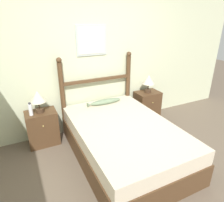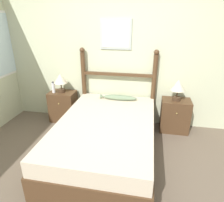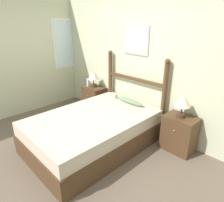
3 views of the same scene
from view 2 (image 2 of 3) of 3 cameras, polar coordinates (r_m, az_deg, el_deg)
ground_plane at (r=2.67m, az=-4.72°, el=-22.36°), size 16.00×16.00×0.00m
wall_back at (r=3.63m, az=2.02°, el=13.05°), size 6.40×0.08×2.55m
bed at (r=2.97m, az=-1.67°, el=-10.33°), size 1.37×2.07×0.54m
headboard at (r=3.65m, az=1.64°, el=4.61°), size 1.38×0.09×1.40m
nightstand_left at (r=4.00m, az=-13.71°, el=-1.44°), size 0.49×0.37×0.58m
nightstand_right at (r=3.70m, az=17.50°, el=-3.94°), size 0.49×0.37×0.58m
table_lamp_left at (r=3.82m, az=-14.50°, el=5.95°), size 0.24×0.24×0.36m
table_lamp_right at (r=3.49m, az=18.35°, el=3.95°), size 0.24×0.24×0.36m
bottle at (r=3.88m, az=-16.40°, el=3.71°), size 0.06×0.06×0.22m
fish_pillow at (r=3.51m, az=1.97°, el=1.00°), size 0.65×0.12×0.09m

